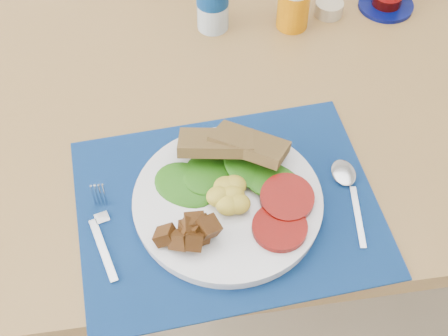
% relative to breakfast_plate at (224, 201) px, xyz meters
% --- Properties ---
extents(table, '(1.40, 0.90, 0.75)m').
position_rel_breakfast_plate_xyz_m(table, '(0.06, 0.28, -0.11)').
color(table, brown).
rests_on(table, ground).
extents(placemat, '(0.51, 0.41, 0.00)m').
position_rel_breakfast_plate_xyz_m(placemat, '(0.01, 0.00, -0.02)').
color(placemat, '#040A32').
rests_on(placemat, table).
extents(breakfast_plate, '(0.30, 0.30, 0.07)m').
position_rel_breakfast_plate_xyz_m(breakfast_plate, '(0.00, 0.00, 0.00)').
color(breakfast_plate, silver).
rests_on(breakfast_plate, placemat).
extents(fork, '(0.04, 0.17, 0.00)m').
position_rel_breakfast_plate_xyz_m(fork, '(-0.20, -0.01, -0.02)').
color(fork, '#B2B5BA').
rests_on(fork, placemat).
extents(spoon, '(0.04, 0.18, 0.01)m').
position_rel_breakfast_plate_xyz_m(spoon, '(0.21, 0.01, -0.02)').
color(spoon, '#B2B5BA').
rests_on(spoon, placemat).
extents(juice_glass, '(0.07, 0.07, 0.09)m').
position_rel_breakfast_plate_xyz_m(juice_glass, '(0.21, 0.44, 0.02)').
color(juice_glass, orange).
rests_on(juice_glass, table).
extents(ramekin, '(0.06, 0.06, 0.03)m').
position_rel_breakfast_plate_xyz_m(ramekin, '(0.30, 0.47, -0.01)').
color(ramekin, tan).
rests_on(ramekin, table).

